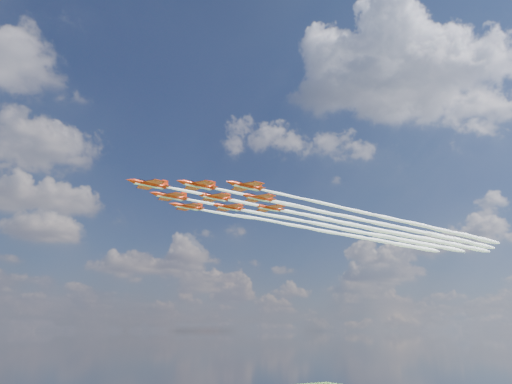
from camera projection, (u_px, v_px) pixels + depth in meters
jet_lead at (318, 218)px, 165.40m from camera, size 131.30×19.35×2.90m
jet_row2_port at (355, 218)px, 166.21m from camera, size 131.30×19.35×2.90m
jet_row2_starb at (324, 225)px, 176.92m from camera, size 131.30×19.35×2.90m
jet_row3_port at (392, 219)px, 167.03m from camera, size 131.30×19.35×2.90m
jet_row3_centre at (358, 226)px, 177.73m from camera, size 131.30×19.35×2.90m
jet_row3_starb at (328, 232)px, 188.44m from camera, size 131.30×19.35×2.90m
jet_row4_port at (392, 226)px, 178.55m from camera, size 131.30×19.35×2.90m
jet_row4_starb at (360, 232)px, 189.25m from camera, size 131.30×19.35×2.90m
jet_tail at (392, 232)px, 190.06m from camera, size 131.30×19.35×2.90m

